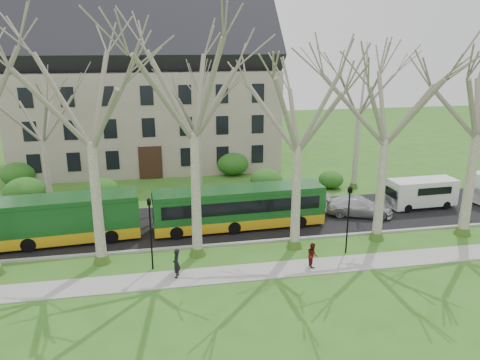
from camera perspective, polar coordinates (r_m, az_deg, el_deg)
name	(u,v)px	position (r m, az deg, el deg)	size (l,w,h in m)	color
ground	(250,253)	(29.78, 1.17, -8.94)	(120.00, 120.00, 0.00)	#31641C
sidewalk	(258,271)	(27.58, 2.24, -11.08)	(70.00, 2.00, 0.06)	gray
road	(234,221)	(34.72, -0.68, -5.03)	(80.00, 8.00, 0.06)	black
curb	(245,243)	(31.08, 0.60, -7.65)	(80.00, 0.25, 0.14)	#A5A39E
building	(147,88)	(50.51, -11.27, 10.90)	(26.50, 12.20, 16.00)	gray
tree_row_verge	(249,144)	(27.77, 1.13, 4.47)	(49.00, 7.00, 14.00)	gray
tree_row_far	(206,129)	(38.14, -4.12, 6.25)	(33.00, 7.00, 12.00)	gray
lamp_row	(253,221)	(27.85, 1.62, -5.04)	(36.22, 0.22, 4.30)	black
hedges	(166,180)	(42.00, -8.98, 0.05)	(30.60, 8.60, 2.00)	#2D5819
bus_lead	(40,221)	(33.12, -23.24, -4.58)	(12.60, 2.62, 3.15)	#154A1C
bus_follow	(239,207)	(33.08, -0.12, -3.32)	(12.00, 2.50, 3.00)	#154A1C
sedan	(359,206)	(36.69, 14.29, -3.10)	(2.03, 5.00, 1.45)	silver
van_a	(422,193)	(39.81, 21.30, -1.54)	(5.27, 1.91, 2.30)	silver
pedestrian_a	(176,263)	(26.79, -7.77, -10.02)	(0.62, 0.41, 1.70)	black
pedestrian_b	(312,255)	(28.11, 8.82, -8.99)	(0.71, 0.55, 1.46)	#521312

